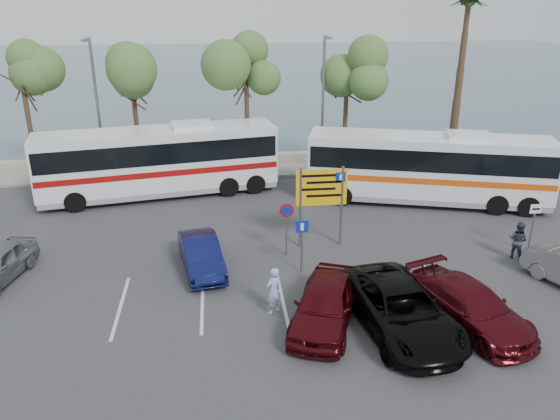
{
  "coord_description": "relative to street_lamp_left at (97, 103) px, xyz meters",
  "views": [
    {
      "loc": [
        -3.29,
        -18.3,
        10.44
      ],
      "look_at": [
        -0.8,
        3.0,
        1.84
      ],
      "focal_mm": 35.0,
      "sensor_mm": 36.0,
      "label": 1
    }
  ],
  "objects": [
    {
      "name": "pedestrian_far",
      "position": [
        18.95,
        -12.52,
        -3.78
      ],
      "size": [
        0.97,
        1.01,
        1.64
      ],
      "primitive_type": "imported",
      "rotation": [
        0.0,
        0.0,
        2.18
      ],
      "color": "#32374C",
      "rests_on": "ground"
    },
    {
      "name": "car_blue",
      "position": [
        5.85,
        -12.02,
        -3.93
      ],
      "size": [
        2.11,
        4.24,
        1.34
      ],
      "primitive_type": "imported",
      "rotation": [
        0.0,
        0.0,
        0.18
      ],
      "color": "#10144C",
      "rests_on": "ground"
    },
    {
      "name": "street_lamp_left",
      "position": [
        0.0,
        0.0,
        0.0
      ],
      "size": [
        0.45,
        1.15,
        8.01
      ],
      "color": "slate",
      "rests_on": "kerb_strip"
    },
    {
      "name": "palm_tree",
      "position": [
        21.5,
        0.48,
        5.27
      ],
      "size": [
        4.8,
        4.8,
        11.2
      ],
      "color": "#382619",
      "rests_on": "kerb_strip"
    },
    {
      "name": "sign_taxi",
      "position": [
        19.8,
        -12.03,
        -3.18
      ],
      "size": [
        0.5,
        0.07,
        2.2
      ],
      "color": "slate",
      "rests_on": "ground"
    },
    {
      "name": "street_lamp_right",
      "position": [
        13.0,
        0.0,
        0.0
      ],
      "size": [
        0.45,
        1.15,
        8.01
      ],
      "color": "slate",
      "rests_on": "kerb_strip"
    },
    {
      "name": "kerb_strip",
      "position": [
        10.0,
        0.48,
        -4.52
      ],
      "size": [
        44.0,
        2.4,
        0.15
      ],
      "primitive_type": "cube",
      "color": "gray",
      "rests_on": "ground"
    },
    {
      "name": "tree_far_left",
      "position": [
        -4.0,
        0.48,
        1.73
      ],
      "size": [
        3.2,
        3.2,
        7.6
      ],
      "color": "#382619",
      "rests_on": "kerb_strip"
    },
    {
      "name": "sign_parking",
      "position": [
        9.8,
        -12.73,
        -3.13
      ],
      "size": [
        0.5,
        0.07,
        2.25
      ],
      "color": "slate",
      "rests_on": "ground"
    },
    {
      "name": "coach_bus_right",
      "position": [
        17.5,
        -5.74,
        -2.83
      ],
      "size": [
        12.5,
        5.96,
        3.82
      ],
      "color": "white",
      "rests_on": "ground"
    },
    {
      "name": "tree_left",
      "position": [
        2.0,
        0.48,
        1.41
      ],
      "size": [
        3.2,
        3.2,
        7.2
      ],
      "color": "#382619",
      "rests_on": "kerb_strip"
    },
    {
      "name": "coach_bus_left",
      "position": [
        3.5,
        -3.02,
        -2.78
      ],
      "size": [
        12.85,
        4.88,
        3.92
      ],
      "color": "white",
      "rests_on": "ground"
    },
    {
      "name": "seawall",
      "position": [
        10.0,
        2.48,
        -4.3
      ],
      "size": [
        48.0,
        0.8,
        0.6
      ],
      "primitive_type": "cube",
      "color": "#A39682",
      "rests_on": "ground"
    },
    {
      "name": "suv_black",
      "position": [
        12.42,
        -17.02,
        -3.82
      ],
      "size": [
        3.35,
        5.93,
        1.56
      ],
      "primitive_type": "imported",
      "rotation": [
        0.0,
        0.0,
        0.14
      ],
      "color": "black",
      "rests_on": "ground"
    },
    {
      "name": "ground",
      "position": [
        10.0,
        -13.52,
        -4.6
      ],
      "size": [
        120.0,
        120.0,
        0.0
      ],
      "primitive_type": "plane",
      "color": "#37373A",
      "rests_on": "ground"
    },
    {
      "name": "sea",
      "position": [
        10.0,
        46.48,
        -4.59
      ],
      "size": [
        140.0,
        140.0,
        0.0
      ],
      "primitive_type": "plane",
      "color": "#425D6A",
      "rests_on": "ground"
    },
    {
      "name": "direction_sign",
      "position": [
        11.0,
        -10.32,
        -2.17
      ],
      "size": [
        2.2,
        0.12,
        3.6
      ],
      "color": "slate",
      "rests_on": "ground"
    },
    {
      "name": "tree_right",
      "position": [
        14.5,
        0.48,
        1.57
      ],
      "size": [
        3.2,
        3.2,
        7.4
      ],
      "color": "#382619",
      "rests_on": "kerb_strip"
    },
    {
      "name": "sign_no_stop",
      "position": [
        9.4,
        -11.13,
        -3.02
      ],
      "size": [
        0.6,
        0.08,
        2.35
      ],
      "color": "slate",
      "rests_on": "ground"
    },
    {
      "name": "car_red",
      "position": [
        10.02,
        -16.4,
        -3.81
      ],
      "size": [
        3.44,
        5.02,
        1.59
      ],
      "primitive_type": "imported",
      "rotation": [
        0.0,
        0.0,
        -0.37
      ],
      "color": "#490A10",
      "rests_on": "ground"
    },
    {
      "name": "pedestrian_near",
      "position": [
        8.4,
        -15.52,
        -3.73
      ],
      "size": [
        0.75,
        0.7,
        1.73
      ],
      "primitive_type": "imported",
      "rotation": [
        0.0,
        0.0,
        3.75
      ],
      "color": "#99AEDF",
      "rests_on": "ground"
    },
    {
      "name": "tree_mid",
      "position": [
        8.5,
        0.48,
        2.06
      ],
      "size": [
        3.2,
        3.2,
        8.0
      ],
      "color": "#382619",
      "rests_on": "kerb_strip"
    },
    {
      "name": "car_maroon",
      "position": [
        14.82,
        -17.02,
        -3.89
      ],
      "size": [
        3.52,
        5.3,
        1.43
      ],
      "primitive_type": "imported",
      "rotation": [
        0.0,
        0.0,
        0.34
      ],
      "color": "#4F0D14",
      "rests_on": "ground"
    },
    {
      "name": "lane_markings",
      "position": [
        8.86,
        -14.52,
        -4.6
      ],
      "size": [
        12.02,
        4.2,
        0.01
      ],
      "primitive_type": null,
      "color": "silver",
      "rests_on": "ground"
    }
  ]
}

